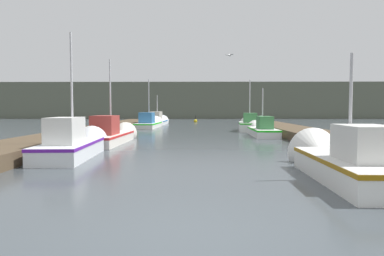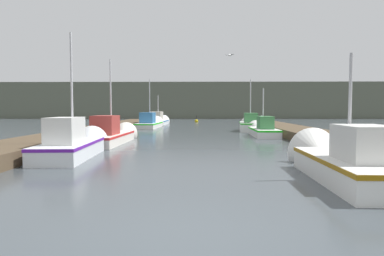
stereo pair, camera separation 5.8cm
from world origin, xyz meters
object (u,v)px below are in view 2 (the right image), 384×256
object	(u,v)px
fishing_boat_4	(250,125)
seagull_lead	(230,55)
fishing_boat_1	(75,144)
channel_buoy	(196,121)
fishing_boat_2	(113,135)
mooring_piling_2	(262,123)
fishing_boat_0	(342,160)
mooring_piling_1	(111,128)
fishing_boat_3	(262,130)
fishing_boat_5	(151,123)
mooring_piling_0	(250,120)
fishing_boat_6	(159,121)

from	to	relation	value
fishing_boat_4	seagull_lead	xyz separation A→B (m)	(-2.31, -7.22, 4.37)
fishing_boat_1	channel_buoy	world-z (taller)	fishing_boat_1
fishing_boat_2	mooring_piling_2	world-z (taller)	fishing_boat_2
fishing_boat_0	mooring_piling_1	world-z (taller)	fishing_boat_0
fishing_boat_3	fishing_boat_1	bearing A→B (deg)	-130.67
fishing_boat_5	mooring_piling_0	world-z (taller)	fishing_boat_5
mooring_piling_2	channel_buoy	bearing A→B (deg)	107.19
fishing_boat_5	channel_buoy	world-z (taller)	fishing_boat_5
fishing_boat_0	mooring_piling_0	distance (m)	26.02
fishing_boat_4	channel_buoy	distance (m)	17.01
fishing_boat_6	fishing_boat_3	bearing A→B (deg)	-56.09
mooring_piling_2	channel_buoy	xyz separation A→B (m)	(-5.20, 16.82, -0.48)
fishing_boat_2	mooring_piling_2	bearing A→B (deg)	45.33
fishing_boat_1	seagull_lead	world-z (taller)	seagull_lead
mooring_piling_0	channel_buoy	size ratio (longest dim) A/B	1.14
fishing_boat_0	fishing_boat_2	size ratio (longest dim) A/B	0.90
fishing_boat_2	fishing_boat_6	size ratio (longest dim) A/B	0.99
fishing_boat_5	channel_buoy	size ratio (longest dim) A/B	6.48
fishing_boat_4	mooring_piling_2	xyz separation A→B (m)	(0.85, -0.38, 0.14)
fishing_boat_3	mooring_piling_1	distance (m)	9.84
fishing_boat_4	fishing_boat_6	world-z (taller)	fishing_boat_4
fishing_boat_6	seagull_lead	bearing A→B (deg)	-66.79
fishing_boat_3	fishing_boat_4	world-z (taller)	fishing_boat_4
seagull_lead	mooring_piling_1	bearing A→B (deg)	26.77
fishing_boat_4	mooring_piling_1	xyz separation A→B (m)	(-9.72, -5.55, 0.05)
fishing_boat_1	mooring_piling_1	size ratio (longest dim) A/B	5.14
fishing_boat_2	mooring_piling_0	bearing A→B (deg)	61.86
fishing_boat_2	mooring_piling_0	size ratio (longest dim) A/B	5.60
fishing_boat_2	fishing_boat_5	world-z (taller)	fishing_boat_5
fishing_boat_2	seagull_lead	world-z (taller)	seagull_lead
fishing_boat_1	fishing_boat_5	distance (m)	19.00
fishing_boat_5	mooring_piling_1	world-z (taller)	fishing_boat_5
fishing_boat_4	mooring_piling_2	distance (m)	0.95
fishing_boat_0	fishing_boat_2	xyz separation A→B (m)	(-8.26, 8.73, -0.01)
fishing_boat_6	channel_buoy	bearing A→B (deg)	61.82
fishing_boat_1	fishing_boat_4	xyz separation A→B (m)	(8.78, 14.44, 0.03)
fishing_boat_6	fishing_boat_5	bearing A→B (deg)	-88.15
fishing_boat_0	mooring_piling_2	size ratio (longest dim) A/B	4.56
channel_buoy	fishing_boat_2	bearing A→B (deg)	-99.31
fishing_boat_0	fishing_boat_3	distance (m)	13.56
fishing_boat_2	fishing_boat_6	world-z (taller)	fishing_boat_2
channel_buoy	mooring_piling_1	bearing A→B (deg)	-103.73
fishing_boat_1	fishing_boat_5	world-z (taller)	fishing_boat_1
mooring_piling_0	mooring_piling_2	distance (m)	8.18
fishing_boat_3	seagull_lead	bearing A→B (deg)	-131.20
channel_buoy	fishing_boat_3	bearing A→B (deg)	-78.13
fishing_boat_5	seagull_lead	distance (m)	14.07
mooring_piling_0	mooring_piling_2	size ratio (longest dim) A/B	0.91
fishing_boat_2	mooring_piling_0	world-z (taller)	fishing_boat_2
fishing_boat_4	mooring_piling_0	bearing A→B (deg)	87.03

